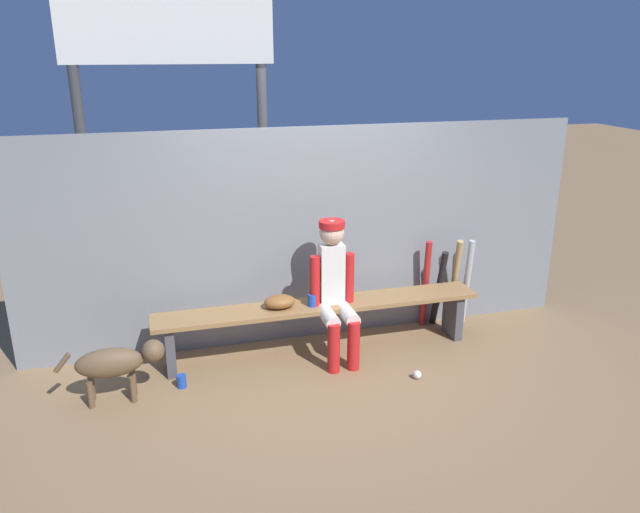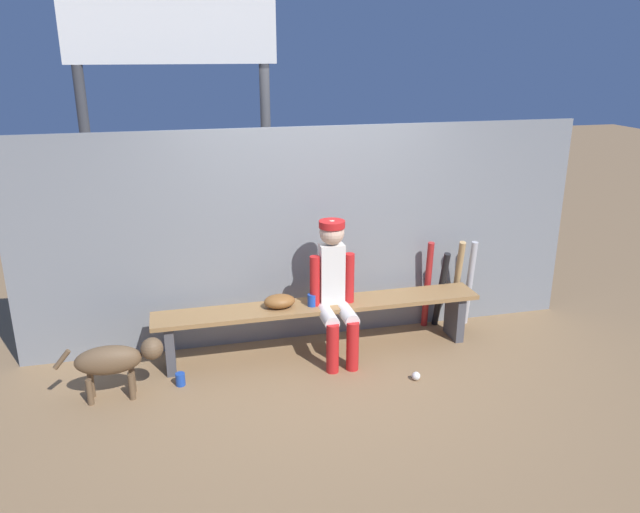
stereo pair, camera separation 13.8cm
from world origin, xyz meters
The scene contains 14 objects.
ground_plane centered at (0.00, 0.00, 0.00)m, with size 30.00×30.00×0.00m, color olive.
chainlink_fence centered at (0.00, 0.38, 1.02)m, with size 5.31×0.03×2.03m, color gray.
dugout_bench centered at (0.00, 0.00, 0.39)m, with size 2.99×0.36×0.49m.
player_seated centered at (0.11, -0.11, 0.69)m, with size 0.41×0.55×1.26m.
baseball_glove centered at (-0.37, 0.00, 0.55)m, with size 0.28×0.20×0.12m, color brown.
bat_aluminum_red centered at (1.17, 0.27, 0.46)m, with size 0.06×0.06×0.91m, color #B22323.
bat_aluminum_black centered at (1.29, 0.22, 0.41)m, with size 0.06×0.06×0.83m, color black.
bat_wood_tan centered at (1.48, 0.27, 0.46)m, with size 0.06×0.06×0.92m, color tan.
bat_aluminum_silver centered at (1.61, 0.24, 0.45)m, with size 0.06×0.06×0.89m, color #B7B7BC.
baseball centered at (0.67, -0.69, 0.04)m, with size 0.07×0.07×0.07m, color white.
cup_on_ground centered at (-1.28, -0.30, 0.06)m, with size 0.08×0.08×0.11m, color #1E47AD.
cup_on_bench centered at (-0.08, -0.03, 0.54)m, with size 0.08×0.08×0.11m, color #1E47AD.
scoreboard centered at (-1.05, 1.21, 2.51)m, with size 2.22×0.27×3.58m.
dog centered at (-1.76, -0.36, 0.34)m, with size 0.84×0.20×0.49m.
Camera 1 is at (-1.39, -4.98, 2.68)m, focal length 34.71 mm.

